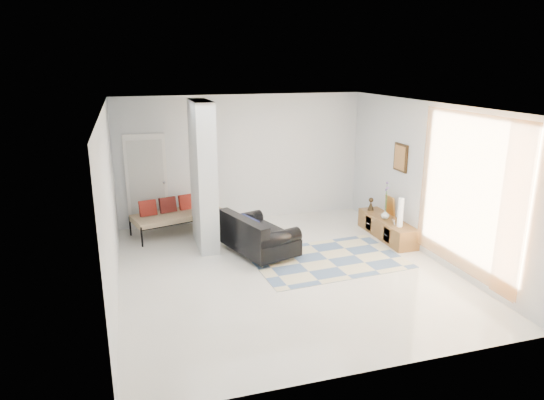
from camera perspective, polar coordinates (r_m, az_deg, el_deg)
name	(u,v)px	position (r m, az deg, el deg)	size (l,w,h in m)	color
floor	(284,270)	(8.47, 1.44, -8.23)	(6.00, 6.00, 0.00)	silver
ceiling	(285,106)	(7.76, 1.58, 10.99)	(6.00, 6.00, 0.00)	white
wall_back	(243,159)	(10.82, -3.48, 4.89)	(6.00, 6.00, 0.00)	silver
wall_front	(371,261)	(5.38, 11.61, -7.00)	(6.00, 6.00, 0.00)	silver
wall_left	(110,206)	(7.63, -18.52, -0.64)	(6.00, 6.00, 0.00)	silver
wall_right	(429,181)	(9.22, 17.99, 2.18)	(6.00, 6.00, 0.00)	silver
partition_column	(203,175)	(9.27, -8.10, 2.89)	(0.35, 1.20, 2.80)	silver
hallway_door	(147,182)	(10.59, -14.52, 2.06)	(0.85, 0.06, 2.04)	white
curtain	(467,194)	(8.27, 22.01, 0.62)	(2.55, 2.55, 0.00)	#EE923E
wall_art	(401,158)	(9.92, 14.91, 4.84)	(0.04, 0.45, 0.55)	#38230F
media_console	(387,228)	(10.19, 13.36, -3.19)	(0.45, 1.71, 0.80)	brown
loveseat	(256,236)	(9.02, -1.87, -4.24)	(1.30, 1.72, 0.76)	silver
daybed	(177,214)	(10.31, -11.15, -1.62)	(2.00, 1.26, 0.77)	black
area_rug	(328,259)	(8.94, 6.57, -6.96)	(2.67, 1.78, 0.01)	beige
cylinder_lamp	(401,212)	(9.63, 14.89, -1.42)	(0.10, 0.10, 0.57)	white
bronze_figurine	(371,204)	(10.59, 11.56, -0.47)	(0.14, 0.14, 0.27)	#322516
vase	(385,214)	(10.09, 13.17, -1.67)	(0.17, 0.17, 0.18)	silver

